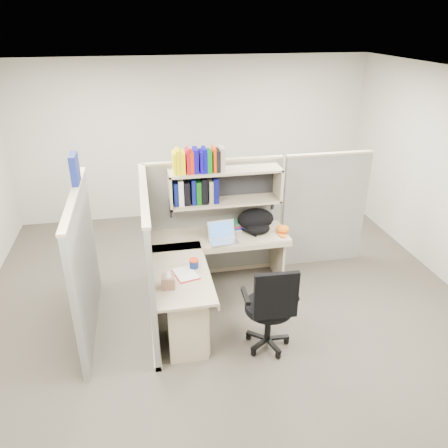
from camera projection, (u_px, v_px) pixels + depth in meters
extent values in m
plane|color=#332E28|center=(228.00, 309.00, 5.37)|extent=(6.00, 6.00, 0.00)
plane|color=#BCB7A9|center=(193.00, 139.00, 7.44)|extent=(6.00, 0.00, 6.00)
plane|color=white|center=(229.00, 80.00, 4.20)|extent=(6.00, 6.00, 0.00)
cube|color=slate|center=(215.00, 220.00, 5.82)|extent=(1.80, 0.06, 1.60)
cube|color=tan|center=(214.00, 161.00, 5.47)|extent=(1.80, 0.08, 0.03)
cube|color=slate|center=(149.00, 259.00, 4.87)|extent=(0.06, 1.80, 1.60)
cube|color=tan|center=(144.00, 191.00, 4.51)|extent=(0.08, 1.80, 0.03)
cube|color=slate|center=(84.00, 266.00, 4.75)|extent=(0.06, 1.80, 1.60)
cube|color=slate|center=(324.00, 211.00, 6.09)|extent=(1.20, 0.06, 1.60)
cube|color=navy|center=(75.00, 169.00, 4.63)|extent=(0.07, 0.27, 0.32)
cube|color=white|center=(149.00, 221.00, 4.83)|extent=(0.00, 0.21, 0.28)
cube|color=tan|center=(225.00, 171.00, 5.34)|extent=(1.40, 0.34, 0.03)
cube|color=tan|center=(225.00, 201.00, 5.51)|extent=(1.40, 0.34, 0.03)
cube|color=tan|center=(170.00, 190.00, 5.31)|extent=(0.03, 0.34, 0.44)
cube|color=tan|center=(278.00, 183.00, 5.54)|extent=(0.03, 0.34, 0.44)
cube|color=black|center=(223.00, 182.00, 5.57)|extent=(1.38, 0.01, 0.41)
cube|color=#EBE204|center=(174.00, 163.00, 5.15)|extent=(0.03, 0.20, 0.26)
cube|color=yellow|center=(178.00, 161.00, 5.15)|extent=(0.05, 0.20, 0.29)
cube|color=#FFDD05|center=(182.00, 162.00, 5.17)|extent=(0.06, 0.20, 0.26)
cube|color=#B5071A|center=(187.00, 161.00, 5.17)|extent=(0.04, 0.20, 0.29)
cube|color=red|center=(191.00, 162.00, 5.18)|extent=(0.05, 0.20, 0.26)
cube|color=#100489|center=(195.00, 160.00, 5.19)|extent=(0.06, 0.20, 0.29)
cube|color=#0F0491|center=(201.00, 161.00, 5.20)|extent=(0.04, 0.20, 0.26)
cube|color=#08048D|center=(204.00, 160.00, 5.21)|extent=(0.04, 0.20, 0.29)
cube|color=#086F17|center=(209.00, 161.00, 5.22)|extent=(0.06, 0.20, 0.26)
cube|color=red|center=(214.00, 159.00, 5.23)|extent=(0.04, 0.20, 0.29)
cube|color=black|center=(217.00, 160.00, 5.24)|extent=(0.05, 0.20, 0.26)
cube|color=tan|center=(222.00, 159.00, 5.24)|extent=(0.06, 0.20, 0.29)
cube|color=#07114E|center=(175.00, 193.00, 5.36)|extent=(0.05, 0.24, 0.29)
cube|color=silver|center=(180.00, 191.00, 5.36)|extent=(0.06, 0.24, 0.32)
cube|color=black|center=(186.00, 192.00, 5.38)|extent=(0.07, 0.24, 0.29)
cube|color=#080F52|center=(193.00, 190.00, 5.39)|extent=(0.05, 0.24, 0.32)
cube|color=#0A4A0D|center=(198.00, 191.00, 5.40)|extent=(0.06, 0.24, 0.29)
cube|color=black|center=(204.00, 189.00, 5.41)|extent=(0.07, 0.24, 0.32)
cube|color=gray|center=(210.00, 190.00, 5.43)|extent=(0.05, 0.24, 0.29)
cube|color=#080952|center=(215.00, 189.00, 5.43)|extent=(0.06, 0.24, 0.32)
cube|color=tan|center=(219.00, 236.00, 5.56)|extent=(1.74, 0.60, 0.03)
cube|color=tan|center=(181.00, 272.00, 4.78)|extent=(0.60, 1.34, 0.03)
cube|color=tan|center=(224.00, 250.00, 5.31)|extent=(1.74, 0.02, 0.07)
cube|color=tan|center=(208.00, 272.00, 4.85)|extent=(0.02, 1.34, 0.07)
cube|color=tan|center=(186.00, 320.00, 4.64)|extent=(0.40, 0.55, 0.68)
cube|color=tan|center=(205.00, 302.00, 4.59)|extent=(0.02, 0.50, 0.16)
cube|color=tan|center=(205.00, 316.00, 4.66)|extent=(0.02, 0.50, 0.16)
cube|color=tan|center=(206.00, 332.00, 4.76)|extent=(0.02, 0.50, 0.22)
cube|color=#B2B2B7|center=(206.00, 302.00, 4.59)|extent=(0.01, 0.12, 0.01)
cube|color=tan|center=(277.00, 254.00, 5.89)|extent=(0.03, 0.55, 0.70)
cylinder|color=navy|center=(194.00, 264.00, 4.83)|extent=(0.10, 0.10, 0.09)
cylinder|color=red|center=(194.00, 260.00, 4.81)|extent=(0.11, 0.11, 0.02)
ellipsoid|color=#8799BF|center=(230.00, 241.00, 5.39)|extent=(0.10, 0.08, 0.03)
cylinder|color=silver|center=(212.00, 227.00, 5.66)|extent=(0.08, 0.08, 0.09)
cylinder|color=black|center=(269.00, 307.00, 4.55)|extent=(0.51, 0.51, 0.08)
cube|color=black|center=(276.00, 296.00, 4.21)|extent=(0.44, 0.07, 0.51)
cylinder|color=black|center=(268.00, 323.00, 4.64)|extent=(0.07, 0.07, 0.44)
cylinder|color=black|center=(267.00, 341.00, 4.75)|extent=(0.48, 0.48, 0.11)
cube|color=black|center=(245.00, 296.00, 4.44)|extent=(0.05, 0.29, 0.04)
cube|color=black|center=(293.00, 291.00, 4.51)|extent=(0.05, 0.29, 0.04)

